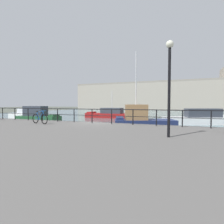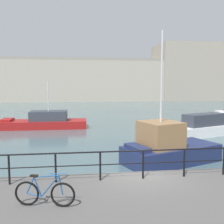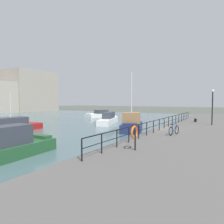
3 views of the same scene
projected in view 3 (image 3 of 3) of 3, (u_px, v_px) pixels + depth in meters
The scene contains 12 objects.
ground_plane at pixel (157, 138), 19.98m from camera, with size 240.00×240.00×0.00m, color #4C5147.
water_basin at pixel (2, 122), 36.00m from camera, with size 80.00×60.00×0.01m, color #476066.
moored_green_narrowboat at pixel (8, 126), 24.14m from camera, with size 8.74×2.70×4.86m.
moored_red_daysailer at pixel (100, 114), 47.16m from camera, with size 7.75×4.18×1.72m.
moored_harbor_tender at pixel (109, 119), 33.19m from camera, with size 8.87×4.90×1.94m.
moored_white_yacht at pixel (132, 124), 24.45m from camera, with size 6.13×4.27×7.44m.
moored_small_launch at pixel (12, 145), 13.10m from camera, with size 6.01×2.63×2.21m.
quay_railing at pixel (164, 121), 19.47m from camera, with size 25.41×0.07×1.08m.
parked_bicycle at pixel (174, 130), 15.73m from camera, with size 1.74×0.43×0.98m.
mooring_bollard at pixel (195, 120), 25.74m from camera, with size 0.32×0.32×0.44m, color black.
life_ring_stand at pixel (134, 133), 10.77m from camera, with size 0.75×0.15×1.40m.
quay_lamp_post at pixel (212, 102), 22.19m from camera, with size 0.32×0.32×4.14m.
Camera 3 is at (-19.27, -6.53, 3.84)m, focal length 30.60 mm.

